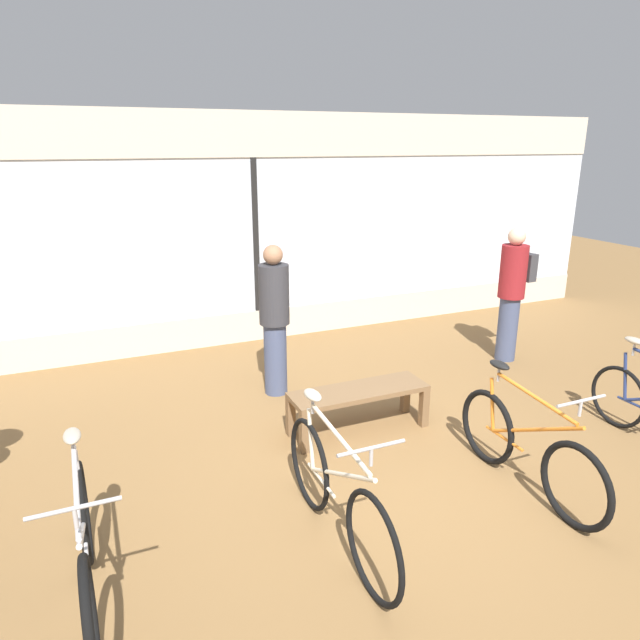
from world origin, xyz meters
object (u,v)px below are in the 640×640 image
at_px(bicycle_left, 336,494).
at_px(customer_near_rack, 512,290).
at_px(customer_by_window, 274,317).
at_px(bicycle_far_left, 86,554).
at_px(bicycle_right, 526,449).
at_px(display_bench, 359,397).

xyz_separation_m(bicycle_left, customer_near_rack, (3.67, 2.44, 0.55)).
bearing_deg(customer_near_rack, customer_by_window, 176.20).
xyz_separation_m(bicycle_far_left, customer_by_window, (2.13, 2.58, 0.52)).
distance_m(bicycle_right, customer_near_rack, 3.18).
height_order(customer_near_rack, customer_by_window, customer_near_rack).
relative_size(bicycle_far_left, display_bench, 1.25).
bearing_deg(display_bench, customer_by_window, 110.82).
bearing_deg(bicycle_left, bicycle_right, -0.30).
bearing_deg(display_bench, bicycle_far_left, -151.86).
height_order(bicycle_far_left, customer_by_window, customer_by_window).
relative_size(bicycle_far_left, customer_near_rack, 0.99).
bearing_deg(display_bench, bicycle_right, -61.26).
bearing_deg(bicycle_far_left, display_bench, 28.14).
distance_m(bicycle_far_left, bicycle_right, 3.39).
relative_size(customer_near_rack, customer_by_window, 1.02).
xyz_separation_m(bicycle_far_left, bicycle_right, (3.38, -0.08, -0.01)).
bearing_deg(bicycle_far_left, customer_by_window, 50.53).
bearing_deg(customer_by_window, bicycle_far_left, -129.47).
xyz_separation_m(display_bench, customer_near_rack, (2.74, 0.99, 0.58)).
height_order(bicycle_left, customer_by_window, customer_by_window).
bearing_deg(bicycle_left, display_bench, 57.49).
relative_size(display_bench, customer_by_window, 0.81).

